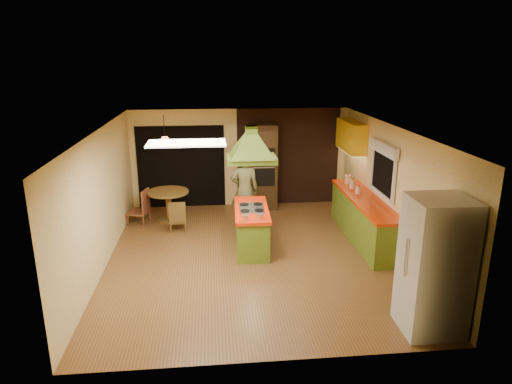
{
  "coord_description": "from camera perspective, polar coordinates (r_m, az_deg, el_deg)",
  "views": [
    {
      "loc": [
        -0.72,
        -8.2,
        3.79
      ],
      "look_at": [
        0.14,
        0.51,
        1.15
      ],
      "focal_mm": 32.0,
      "sensor_mm": 36.0,
      "label": 1
    }
  ],
  "objects": [
    {
      "name": "chair_left",
      "position": [
        10.97,
        -14.55,
        -1.72
      ],
      "size": [
        0.55,
        0.55,
        0.82
      ],
      "primitive_type": null,
      "rotation": [
        0.0,
        0.0,
        -1.83
      ],
      "color": "brown",
      "rests_on": "ground"
    },
    {
      "name": "window_right",
      "position": [
        9.47,
        15.66,
        3.86
      ],
      "size": [
        0.12,
        1.35,
        1.06
      ],
      "color": "black",
      "rests_on": "room_walls"
    },
    {
      "name": "man",
      "position": [
        10.24,
        -1.44,
        0.23
      ],
      "size": [
        0.64,
        0.43,
        1.74
      ],
      "primitive_type": "imported",
      "rotation": [
        0.0,
        0.0,
        3.12
      ],
      "color": "brown",
      "rests_on": "ground"
    },
    {
      "name": "brick_panel",
      "position": [
        11.87,
        4.02,
        4.39
      ],
      "size": [
        2.64,
        0.03,
        2.5
      ],
      "primitive_type": "cube",
      "color": "#381E14",
      "rests_on": "ground"
    },
    {
      "name": "range_hood",
      "position": [
        8.78,
        -0.59,
        6.71
      ],
      "size": [
        0.96,
        0.69,
        0.78
      ],
      "rotation": [
        0.0,
        0.0,
        -0.01
      ],
      "color": "#50691A",
      "rests_on": "ceiling_plane"
    },
    {
      "name": "refrigerator",
      "position": [
        6.85,
        21.43,
        -8.61
      ],
      "size": [
        0.82,
        0.78,
        1.97
      ],
      "primitive_type": "cube",
      "rotation": [
        0.0,
        0.0,
        -0.02
      ],
      "color": "silver",
      "rests_on": "ground"
    },
    {
      "name": "wall_oven",
      "position": [
        11.54,
        0.8,
        3.2
      ],
      "size": [
        0.73,
        0.62,
        2.16
      ],
      "rotation": [
        0.0,
        0.0,
        -0.03
      ],
      "color": "#483117",
      "rests_on": "ground"
    },
    {
      "name": "canister_medium",
      "position": [
        10.76,
        11.4,
        1.54
      ],
      "size": [
        0.15,
        0.15,
        0.2
      ],
      "primitive_type": "cylinder",
      "rotation": [
        0.0,
        0.0,
        0.06
      ],
      "color": "#F1E2C2",
      "rests_on": "right_counter"
    },
    {
      "name": "canister_large",
      "position": [
        10.42,
        11.98,
        1.0
      ],
      "size": [
        0.15,
        0.15,
        0.2
      ],
      "primitive_type": "cylinder",
      "rotation": [
        0.0,
        0.0,
        0.12
      ],
      "color": "beige",
      "rests_on": "right_counter"
    },
    {
      "name": "kitchen_island",
      "position": [
        9.27,
        -0.56,
        -4.48
      ],
      "size": [
        0.74,
        1.69,
        0.86
      ],
      "rotation": [
        0.0,
        0.0,
        -0.04
      ],
      "color": "olive",
      "rests_on": "ground"
    },
    {
      "name": "canister_small",
      "position": [
        10.05,
        12.66,
        0.25
      ],
      "size": [
        0.15,
        0.15,
        0.16
      ],
      "primitive_type": "cylinder",
      "rotation": [
        0.0,
        0.0,
        0.26
      ],
      "color": "beige",
      "rests_on": "right_counter"
    },
    {
      "name": "ceiling_plane",
      "position": [
        8.33,
        -0.65,
        7.88
      ],
      "size": [
        6.5,
        6.5,
        0.0
      ],
      "primitive_type": "plane",
      "rotation": [
        3.14,
        0.0,
        0.0
      ],
      "color": "silver",
      "rests_on": "room_walls"
    },
    {
      "name": "dining_table",
      "position": [
        10.95,
        -10.89,
        -0.96
      ],
      "size": [
        0.97,
        0.97,
        0.73
      ],
      "rotation": [
        0.0,
        0.0,
        0.19
      ],
      "color": "brown",
      "rests_on": "ground"
    },
    {
      "name": "ground",
      "position": [
        9.06,
        -0.59,
        -7.93
      ],
      "size": [
        6.5,
        6.5,
        0.0
      ],
      "primitive_type": "plane",
      "color": "brown",
      "rests_on": "ground"
    },
    {
      "name": "room_walls",
      "position": [
        8.61,
        -0.62,
        -0.36
      ],
      "size": [
        5.5,
        6.5,
        6.5
      ],
      "color": "#F7EAB1",
      "rests_on": "ground"
    },
    {
      "name": "right_counter",
      "position": [
        9.93,
        13.33,
        -3.27
      ],
      "size": [
        0.62,
        3.05,
        0.92
      ],
      "color": "olive",
      "rests_on": "ground"
    },
    {
      "name": "chair_near",
      "position": [
        10.36,
        -9.77,
        -2.85
      ],
      "size": [
        0.4,
        0.4,
        0.7
      ],
      "primitive_type": null,
      "rotation": [
        0.0,
        0.0,
        3.18
      ],
      "color": "brown",
      "rests_on": "ground"
    },
    {
      "name": "fluor_panel",
      "position": [
        7.13,
        -8.67,
        6.06
      ],
      "size": [
        1.2,
        0.6,
        0.03
      ],
      "primitive_type": "cube",
      "color": "white",
      "rests_on": "ceiling_plane"
    },
    {
      "name": "nook_opening",
      "position": [
        11.78,
        -9.33,
        3.11
      ],
      "size": [
        2.2,
        0.03,
        2.1
      ],
      "primitive_type": "cube",
      "color": "black",
      "rests_on": "ground"
    },
    {
      "name": "upper_cabinets",
      "position": [
        11.06,
        11.8,
        6.86
      ],
      "size": [
        0.34,
        1.4,
        0.7
      ],
      "primitive_type": "cube",
      "color": "yellow",
      "rests_on": "room_walls"
    },
    {
      "name": "pendant_lamp",
      "position": [
        10.62,
        -11.31,
        6.21
      ],
      "size": [
        0.42,
        0.42,
        0.22
      ],
      "primitive_type": "cone",
      "rotation": [
        0.0,
        0.0,
        -0.27
      ],
      "color": "#FF9E3F",
      "rests_on": "ceiling_plane"
    }
  ]
}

